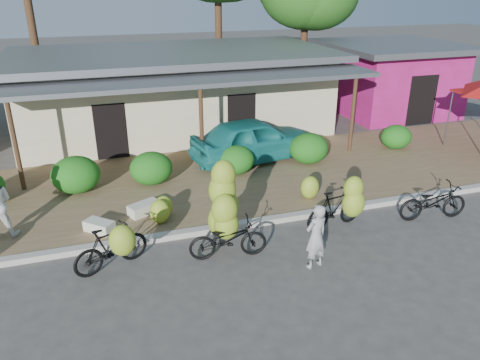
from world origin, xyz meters
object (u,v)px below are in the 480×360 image
object	(u,v)px
bike_right	(340,206)
teal_van	(254,139)
bike_center	(226,219)
bike_far_right	(433,202)
bike_left	(113,246)
sack_near	(144,208)
vendor	(316,236)
sack_far	(99,226)

from	to	relation	value
bike_right	teal_van	bearing A→B (deg)	-5.68
bike_center	bike_far_right	bearing A→B (deg)	-84.19
bike_left	sack_near	xyz separation A→B (m)	(0.96, 2.34, -0.34)
vendor	bike_left	bearing A→B (deg)	-31.39
sack_near	sack_far	distance (m)	1.36
bike_far_right	bike_left	bearing A→B (deg)	96.36
bike_center	bike_far_right	xyz separation A→B (m)	(5.78, -0.13, -0.37)
teal_van	bike_right	bearing A→B (deg)	175.59
bike_left	teal_van	bearing A→B (deg)	-66.44
bike_left	bike_far_right	bearing A→B (deg)	-112.89
bike_far_right	vendor	xyz separation A→B (m)	(-4.05, -1.11, 0.27)
vendor	bike_far_right	bearing A→B (deg)	179.93
bike_far_right	sack_near	world-z (taller)	bike_far_right
bike_right	vendor	distance (m)	1.89
bike_left	bike_right	size ratio (longest dim) A/B	1.00
teal_van	sack_near	bearing A→B (deg)	115.15
bike_far_right	bike_right	bearing A→B (deg)	92.42
sack_far	bike_center	bearing A→B (deg)	-30.99
bike_right	sack_far	size ratio (longest dim) A/B	2.43
bike_right	bike_far_right	distance (m)	2.73
bike_far_right	teal_van	world-z (taller)	teal_van
bike_left	sack_far	world-z (taller)	bike_left
bike_left	bike_right	xyz separation A→B (m)	(5.65, 0.10, 0.08)
sack_near	teal_van	distance (m)	5.17
bike_left	teal_van	size ratio (longest dim) A/B	0.41
bike_far_right	vendor	distance (m)	4.21
sack_far	teal_van	bearing A→B (deg)	33.36
bike_far_right	sack_far	distance (m)	8.81
bike_left	sack_near	size ratio (longest dim) A/B	2.14
bike_right	teal_van	size ratio (longest dim) A/B	0.41
sack_near	teal_van	size ratio (longest dim) A/B	0.19
sack_far	teal_van	xyz separation A→B (m)	(5.42, 3.57, 0.62)
bike_right	sack_near	xyz separation A→B (m)	(-4.69, 2.24, -0.42)
bike_center	sack_near	world-z (taller)	bike_center
bike_right	teal_van	world-z (taller)	bike_right
bike_center	bike_far_right	world-z (taller)	bike_center
sack_near	vendor	world-z (taller)	vendor
bike_left	vendor	size ratio (longest dim) A/B	1.18
bike_center	teal_van	bearing A→B (deg)	-19.02
bike_right	sack_near	world-z (taller)	bike_right
bike_far_right	vendor	world-z (taller)	vendor
vendor	teal_van	distance (m)	6.57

